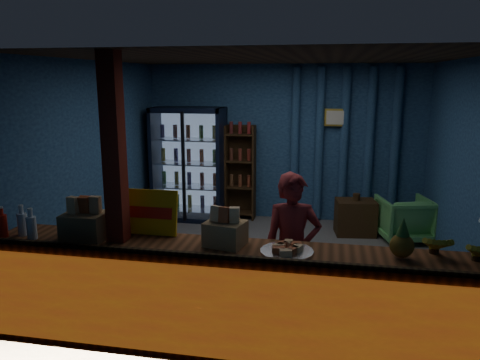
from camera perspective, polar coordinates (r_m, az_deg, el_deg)
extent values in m
plane|color=#515154|center=(6.14, 2.91, -10.42)|extent=(4.60, 4.60, 0.00)
plane|color=navy|center=(7.92, 5.28, 4.50)|extent=(4.60, 0.00, 4.60)
plane|color=navy|center=(3.65, -1.78, -4.73)|extent=(4.60, 0.00, 4.60)
plane|color=navy|center=(6.48, -17.53, 2.24)|extent=(0.00, 4.40, 4.40)
plane|color=navy|center=(5.91, 25.74, 0.64)|extent=(0.00, 4.40, 4.40)
plane|color=#472D19|center=(5.66, 3.21, 14.63)|extent=(4.60, 4.60, 0.00)
cube|color=brown|center=(4.23, -0.78, -14.28)|extent=(4.40, 0.55, 0.95)
cube|color=red|center=(3.98, -1.66, -16.11)|extent=(4.35, 0.02, 0.81)
cube|color=#3B2812|center=(3.79, -1.64, -9.38)|extent=(4.40, 0.04, 0.04)
cube|color=maroon|center=(4.27, -14.76, -2.63)|extent=(0.16, 0.16, 2.60)
cube|color=black|center=(8.19, -5.68, 2.28)|extent=(1.20, 0.06, 1.90)
cube|color=black|center=(8.12, -10.08, 2.06)|extent=(0.06, 0.60, 1.90)
cube|color=black|center=(7.79, -2.23, 1.81)|extent=(0.06, 0.60, 1.90)
cube|color=black|center=(7.83, -6.39, 8.51)|extent=(1.20, 0.60, 0.08)
cube|color=black|center=(8.15, -6.09, -4.36)|extent=(1.20, 0.60, 0.08)
cube|color=#99B2D8|center=(8.14, -5.78, 2.22)|extent=(1.08, 0.02, 1.74)
cube|color=white|center=(7.68, -6.85, 1.57)|extent=(1.12, 0.02, 1.78)
cube|color=black|center=(7.66, -6.90, 1.54)|extent=(0.05, 0.05, 1.80)
cube|color=silver|center=(8.11, -6.11, -3.48)|extent=(1.08, 0.48, 0.02)
cylinder|color=#BC461A|center=(8.22, -9.13, -2.42)|extent=(0.07, 0.07, 0.22)
cylinder|color=#226E1B|center=(8.15, -7.65, -2.51)|extent=(0.07, 0.07, 0.22)
cylinder|color=#A08E18|center=(8.08, -6.13, -2.60)|extent=(0.07, 0.07, 0.22)
cylinder|color=navy|center=(8.02, -4.59, -2.68)|extent=(0.07, 0.07, 0.22)
cylinder|color=maroon|center=(7.96, -3.03, -2.77)|extent=(0.07, 0.07, 0.22)
cube|color=silver|center=(8.01, -6.17, -0.73)|extent=(1.08, 0.48, 0.02)
cylinder|color=#226E1B|center=(8.13, -9.23, 0.30)|extent=(0.07, 0.07, 0.22)
cylinder|color=#A08E18|center=(8.05, -7.73, 0.24)|extent=(0.07, 0.07, 0.22)
cylinder|color=navy|center=(7.99, -6.20, 0.18)|extent=(0.07, 0.07, 0.22)
cylinder|color=maroon|center=(7.92, -4.64, 0.11)|extent=(0.07, 0.07, 0.22)
cylinder|color=#BC461A|center=(7.87, -3.06, 0.05)|extent=(0.07, 0.07, 0.22)
cube|color=silver|center=(7.93, -6.24, 2.09)|extent=(1.08, 0.48, 0.02)
cylinder|color=#A08E18|center=(8.06, -9.33, 3.09)|extent=(0.07, 0.07, 0.22)
cylinder|color=navy|center=(7.98, -7.81, 3.05)|extent=(0.07, 0.07, 0.22)
cylinder|color=maroon|center=(7.91, -6.26, 3.01)|extent=(0.07, 0.07, 0.22)
cylinder|color=#BC461A|center=(7.85, -4.69, 2.97)|extent=(0.07, 0.07, 0.22)
cylinder|color=#226E1B|center=(7.79, -3.10, 2.92)|extent=(0.07, 0.07, 0.22)
cube|color=silver|center=(7.87, -6.31, 4.95)|extent=(1.08, 0.48, 0.02)
cylinder|color=navy|center=(8.00, -9.43, 5.92)|extent=(0.07, 0.07, 0.22)
cylinder|color=maroon|center=(7.93, -7.89, 5.91)|extent=(0.07, 0.07, 0.22)
cylinder|color=#BC461A|center=(7.86, -6.33, 5.89)|extent=(0.07, 0.07, 0.22)
cylinder|color=#226E1B|center=(7.79, -4.74, 5.87)|extent=(0.07, 0.07, 0.22)
cylinder|color=#A08E18|center=(7.74, -3.13, 5.85)|extent=(0.07, 0.07, 0.22)
cube|color=#3B2812|center=(8.05, 0.21, 1.07)|extent=(0.50, 0.02, 1.60)
cube|color=#3B2812|center=(7.97, -1.62, 0.96)|extent=(0.03, 0.28, 1.60)
cube|color=#3B2812|center=(7.88, 1.71, 0.83)|extent=(0.03, 0.28, 1.60)
cube|color=#3B2812|center=(8.09, 0.03, -3.97)|extent=(0.46, 0.26, 0.02)
cube|color=#3B2812|center=(7.98, 0.03, -0.87)|extent=(0.46, 0.26, 0.02)
cube|color=#3B2812|center=(7.89, 0.04, 2.32)|extent=(0.46, 0.26, 0.02)
cube|color=#3B2812|center=(7.82, 0.04, 5.57)|extent=(0.46, 0.26, 0.02)
cylinder|color=navy|center=(7.84, 6.69, 4.39)|extent=(0.14, 0.14, 2.50)
cylinder|color=navy|center=(7.82, 9.62, 4.28)|extent=(0.14, 0.14, 2.50)
cylinder|color=navy|center=(7.82, 12.56, 4.16)|extent=(0.14, 0.14, 2.50)
cylinder|color=navy|center=(7.84, 15.49, 4.03)|extent=(0.14, 0.14, 2.50)
cylinder|color=navy|center=(7.89, 18.39, 3.89)|extent=(0.14, 0.14, 2.50)
cube|color=gold|center=(7.73, 11.60, 7.47)|extent=(0.36, 0.03, 0.28)
cube|color=silver|center=(7.71, 11.60, 7.46)|extent=(0.30, 0.01, 0.22)
imported|color=maroon|center=(4.55, 6.37, -8.56)|extent=(0.61, 0.45, 1.51)
imported|color=#57AF5A|center=(7.37, 19.37, -4.48)|extent=(0.86, 0.87, 0.66)
cube|color=#3B2812|center=(7.45, 13.87, -4.44)|extent=(0.65, 0.51, 0.54)
cylinder|color=#3B2812|center=(7.36, 14.00, -2.02)|extent=(0.11, 0.11, 0.11)
cube|color=gold|center=(4.41, -10.93, -3.86)|extent=(0.53, 0.11, 0.42)
cube|color=red|center=(4.39, -11.02, -3.93)|extent=(0.44, 0.04, 0.11)
cylinder|color=red|center=(4.79, -26.98, -5.03)|extent=(0.09, 0.09, 0.21)
cylinder|color=red|center=(4.75, -27.14, -3.37)|extent=(0.04, 0.04, 0.08)
cylinder|color=white|center=(4.75, -27.18, -2.98)|extent=(0.04, 0.04, 0.02)
cylinder|color=silver|center=(4.76, -24.98, -4.92)|extent=(0.09, 0.09, 0.21)
cylinder|color=silver|center=(4.73, -25.14, -3.26)|extent=(0.04, 0.04, 0.08)
cylinder|color=white|center=(4.72, -25.17, -2.87)|extent=(0.04, 0.04, 0.02)
cylinder|color=silver|center=(4.62, -24.06, -5.36)|extent=(0.09, 0.09, 0.21)
cylinder|color=silver|center=(4.58, -24.21, -3.65)|extent=(0.04, 0.04, 0.08)
cylinder|color=white|center=(4.57, -24.25, -3.25)|extent=(0.04, 0.04, 0.02)
cube|color=#A68C50|center=(4.44, -18.34, -5.35)|extent=(0.38, 0.31, 0.24)
cube|color=orange|center=(4.43, -19.57, -2.85)|extent=(0.10, 0.07, 0.15)
cube|color=#BD4723|center=(4.39, -18.51, -2.92)|extent=(0.10, 0.07, 0.15)
cube|color=orange|center=(4.35, -17.44, -2.99)|extent=(0.10, 0.07, 0.15)
cube|color=#A68C50|center=(4.07, -1.81, -6.53)|extent=(0.38, 0.34, 0.21)
cube|color=orange|center=(4.06, -2.86, -4.06)|extent=(0.10, 0.08, 0.13)
cube|color=#BD4723|center=(4.02, -1.83, -4.20)|extent=(0.10, 0.08, 0.13)
cube|color=orange|center=(3.99, -0.77, -4.34)|extent=(0.10, 0.08, 0.13)
cylinder|color=silver|center=(3.94, 5.73, -8.68)|extent=(0.45, 0.45, 0.02)
cube|color=orange|center=(3.92, 7.03, -8.25)|extent=(0.10, 0.07, 0.05)
cube|color=#BD4723|center=(3.98, 6.72, -7.93)|extent=(0.12, 0.12, 0.05)
cube|color=orange|center=(4.01, 5.86, -7.76)|extent=(0.07, 0.10, 0.05)
cube|color=#BD4723|center=(3.99, 4.94, -7.83)|extent=(0.12, 0.12, 0.05)
cube|color=orange|center=(3.94, 4.47, -8.12)|extent=(0.10, 0.07, 0.05)
cube|color=#BD4723|center=(3.88, 4.74, -8.46)|extent=(0.12, 0.12, 0.05)
cube|color=orange|center=(3.85, 5.62, -8.64)|extent=(0.07, 0.10, 0.05)
cube|color=#BD4723|center=(3.87, 6.58, -8.55)|extent=(0.12, 0.12, 0.05)
sphere|color=brown|center=(4.00, 19.13, -7.58)|extent=(0.19, 0.19, 0.19)
cone|color=#2F6321|center=(3.95, 19.29, -5.39)|extent=(0.11, 0.11, 0.15)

